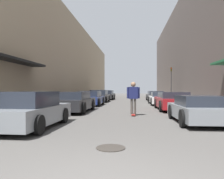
# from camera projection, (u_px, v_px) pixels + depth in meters

# --- Properties ---
(ground) EXTENTS (104.31, 104.31, 0.00)m
(ground) POSITION_uv_depth(u_px,v_px,m) (128.00, 103.00, 21.72)
(ground) COLOR #4C4947
(curb_strip_left) EXTENTS (1.80, 47.41, 0.12)m
(curb_strip_left) POSITION_uv_depth(u_px,v_px,m) (87.00, 100.00, 26.92)
(curb_strip_left) COLOR gray
(curb_strip_left) RESTS_ON ground
(curb_strip_right) EXTENTS (1.80, 47.41, 0.12)m
(curb_strip_right) POSITION_uv_depth(u_px,v_px,m) (171.00, 101.00, 25.97)
(curb_strip_right) COLOR gray
(curb_strip_right) RESTS_ON ground
(building_row_left) EXTENTS (4.90, 47.41, 9.49)m
(building_row_left) POSITION_uv_depth(u_px,v_px,m) (65.00, 63.00, 27.18)
(building_row_left) COLOR tan
(building_row_left) RESTS_ON ground
(building_row_right) EXTENTS (4.90, 47.41, 12.15)m
(building_row_right) POSITION_uv_depth(u_px,v_px,m) (196.00, 50.00, 25.69)
(building_row_right) COLOR #564C47
(building_row_right) RESTS_ON ground
(parked_car_left_0) EXTENTS (1.86, 4.07, 1.33)m
(parked_car_left_0) POSITION_uv_depth(u_px,v_px,m) (31.00, 111.00, 7.96)
(parked_car_left_0) COLOR gray
(parked_car_left_0) RESTS_ON ground
(parked_car_left_1) EXTENTS (2.05, 4.54, 1.25)m
(parked_car_left_1) POSITION_uv_depth(u_px,v_px,m) (74.00, 102.00, 13.62)
(parked_car_left_1) COLOR #232326
(parked_car_left_1) RESTS_ON ground
(parked_car_left_2) EXTENTS (2.08, 3.94, 1.26)m
(parked_car_left_2) POSITION_uv_depth(u_px,v_px,m) (90.00, 98.00, 18.89)
(parked_car_left_2) COLOR navy
(parked_car_left_2) RESTS_ON ground
(parked_car_left_3) EXTENTS (2.02, 3.95, 1.33)m
(parked_car_left_3) POSITION_uv_depth(u_px,v_px,m) (99.00, 96.00, 24.13)
(parked_car_left_3) COLOR #232326
(parked_car_left_3) RESTS_ON ground
(parked_car_left_4) EXTENTS (1.98, 4.41, 1.27)m
(parked_car_left_4) POSITION_uv_depth(u_px,v_px,m) (107.00, 95.00, 29.82)
(parked_car_left_4) COLOR #232326
(parked_car_left_4) RESTS_ON ground
(parked_car_right_0) EXTENTS (2.05, 3.96, 1.15)m
(parked_car_right_0) POSITION_uv_depth(u_px,v_px,m) (199.00, 109.00, 9.10)
(parked_car_right_0) COLOR gray
(parked_car_right_0) RESTS_ON ground
(parked_car_right_1) EXTENTS (2.06, 4.57, 1.23)m
(parked_car_right_1) POSITION_uv_depth(u_px,v_px,m) (172.00, 101.00, 14.72)
(parked_car_right_1) COLOR maroon
(parked_car_right_1) RESTS_ON ground
(parked_car_right_2) EXTENTS (2.09, 4.74, 1.17)m
(parked_car_right_2) POSITION_uv_depth(u_px,v_px,m) (161.00, 98.00, 20.06)
(parked_car_right_2) COLOR silver
(parked_car_right_2) RESTS_ON ground
(parked_car_right_3) EXTENTS (2.00, 4.77, 1.21)m
(parked_car_right_3) POSITION_uv_depth(u_px,v_px,m) (155.00, 96.00, 26.31)
(parked_car_right_3) COLOR #232326
(parked_car_right_3) RESTS_ON ground
(skateboarder) EXTENTS (0.69, 0.78, 1.81)m
(skateboarder) POSITION_uv_depth(u_px,v_px,m) (133.00, 95.00, 11.63)
(skateboarder) COLOR #B2231E
(skateboarder) RESTS_ON ground
(manhole_cover) EXTENTS (0.70, 0.70, 0.02)m
(manhole_cover) POSITION_uv_depth(u_px,v_px,m) (111.00, 148.00, 5.22)
(manhole_cover) COLOR #332D28
(manhole_cover) RESTS_ON ground
(traffic_light) EXTENTS (0.16, 0.22, 3.82)m
(traffic_light) POSITION_uv_depth(u_px,v_px,m) (171.00, 80.00, 25.17)
(traffic_light) COLOR #2D2D2D
(traffic_light) RESTS_ON curb_strip_right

